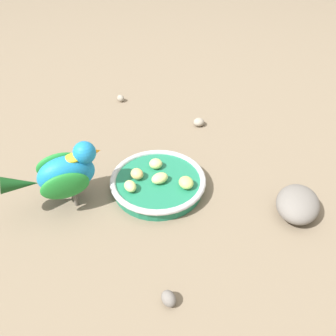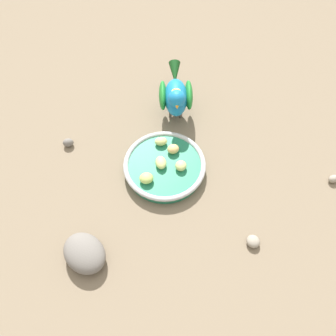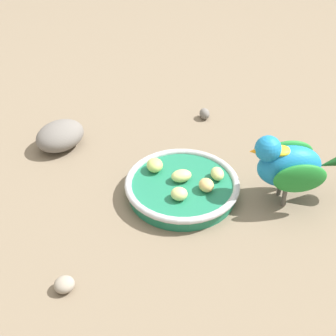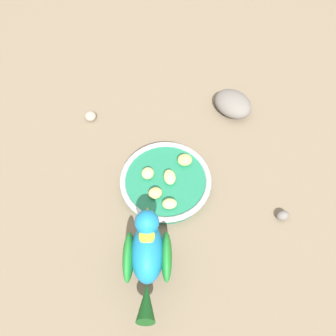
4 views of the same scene
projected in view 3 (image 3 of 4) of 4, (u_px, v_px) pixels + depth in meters
The scene contains 11 objects.
ground_plane at pixel (173, 184), 0.92m from camera, with size 4.00×4.00×0.00m, color #756651.
feeding_bowl at pixel (182, 187), 0.89m from camera, with size 0.20×0.20×0.03m.
apple_piece_0 at pixel (181, 176), 0.88m from camera, with size 0.04×0.03×0.02m, color #C6D17A.
apple_piece_1 at pixel (217, 174), 0.89m from camera, with size 0.03×0.02×0.02m, color #C6D17A.
apple_piece_2 at pixel (155, 165), 0.91m from camera, with size 0.03×0.03×0.02m, color #B2CC66.
apple_piece_3 at pixel (206, 185), 0.86m from camera, with size 0.03×0.03×0.02m, color tan.
apple_piece_4 at pixel (179, 194), 0.85m from camera, with size 0.03×0.03×0.02m, color #C6D17A.
parrot at pixel (292, 164), 0.84m from camera, with size 0.14×0.17×0.13m.
rock_large at pixel (61, 135), 1.00m from camera, with size 0.10×0.08×0.05m, color slate.
pebble_0 at pixel (205, 114), 1.09m from camera, with size 0.03×0.02×0.02m, color slate.
pebble_2 at pixel (64, 285), 0.73m from camera, with size 0.03×0.03×0.02m, color gray.
Camera 3 is at (0.63, 0.33, 0.58)m, focal length 54.89 mm.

